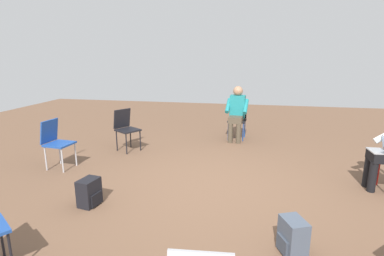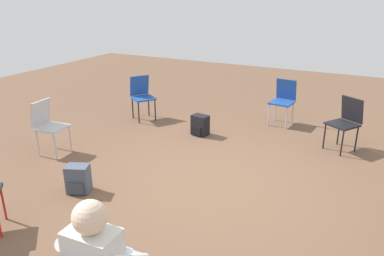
{
  "view_description": "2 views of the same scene",
  "coord_description": "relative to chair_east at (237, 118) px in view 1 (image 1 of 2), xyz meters",
  "views": [
    {
      "loc": [
        -4.08,
        -0.51,
        1.92
      ],
      "look_at": [
        0.08,
        0.31,
        0.88
      ],
      "focal_mm": 28.0,
      "sensor_mm": 36.0,
      "label": 1
    },
    {
      "loc": [
        1.87,
        -4.07,
        2.43
      ],
      "look_at": [
        -0.28,
        0.15,
        0.67
      ],
      "focal_mm": 35.0,
      "sensor_mm": 36.0,
      "label": 2
    }
  ],
  "objects": [
    {
      "name": "backpack_near_laptop_user",
      "position": [
        -3.69,
        1.73,
        -0.34
      ],
      "size": [
        0.31,
        0.28,
        0.36
      ],
      "rotation": [
        0.0,
        0.0,
        6.1
      ],
      "color": "black",
      "rests_on": "ground"
    },
    {
      "name": "ground_plane",
      "position": [
        -2.87,
        0.23,
        -0.5
      ],
      "size": [
        16.0,
        16.0,
        0.0
      ],
      "primitive_type": "plane",
      "color": "brown"
    },
    {
      "name": "chair_north",
      "position": [
        -2.56,
        2.98,
        0.0
      ],
      "size": [
        0.44,
        0.47,
        0.85
      ],
      "rotation": [
        0.0,
        0.0,
        3.04
      ],
      "color": "#1E4799",
      "rests_on": "ground"
    },
    {
      "name": "chair_northeast",
      "position": [
        -1.37,
        2.2,
        0.0
      ],
      "size": [
        0.56,
        0.58,
        0.85
      ],
      "rotation": [
        0.0,
        0.0,
        2.58
      ],
      "color": "black",
      "rests_on": "ground"
    },
    {
      "name": "chair_east",
      "position": [
        0.0,
        0.0,
        0.0
      ],
      "size": [
        0.47,
        0.43,
        0.85
      ],
      "rotation": [
        0.0,
        0.0,
        1.48
      ],
      "color": "black",
      "rests_on": "ground"
    },
    {
      "name": "backpack_by_empty_chair",
      "position": [
        -4.2,
        -0.76,
        -0.34
      ],
      "size": [
        0.34,
        0.31,
        0.36
      ],
      "rotation": [
        0.0,
        0.0,
        0.4
      ],
      "color": "#475160",
      "rests_on": "ground"
    },
    {
      "name": "person_in_teal",
      "position": [
        -0.17,
        0.01,
        0.2
      ],
      "size": [
        0.54,
        0.52,
        1.24
      ],
      "rotation": [
        0.0,
        0.0,
        1.48
      ],
      "color": "#4C4233",
      "rests_on": "ground"
    }
  ]
}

